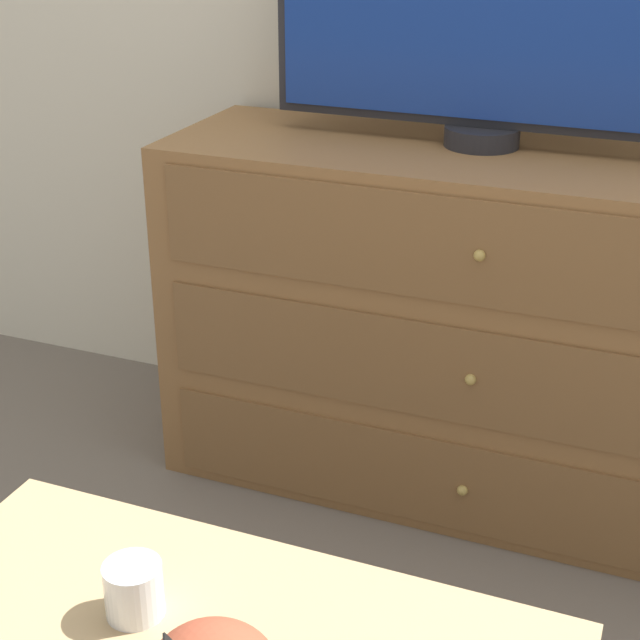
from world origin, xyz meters
TOP-DOWN VIEW (x-y plane):
  - ground_plane at (0.00, 0.00)m, footprint 12.00×12.00m
  - dresser at (-0.13, -0.26)m, footprint 1.53×0.49m
  - drink_cup at (-0.43, -1.34)m, footprint 0.09×0.09m

SIDE VIEW (x-z plane):
  - ground_plane at x=0.00m, z-range 0.00..0.00m
  - dresser at x=-0.13m, z-range 0.00..0.83m
  - drink_cup at x=-0.43m, z-range 0.37..0.46m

